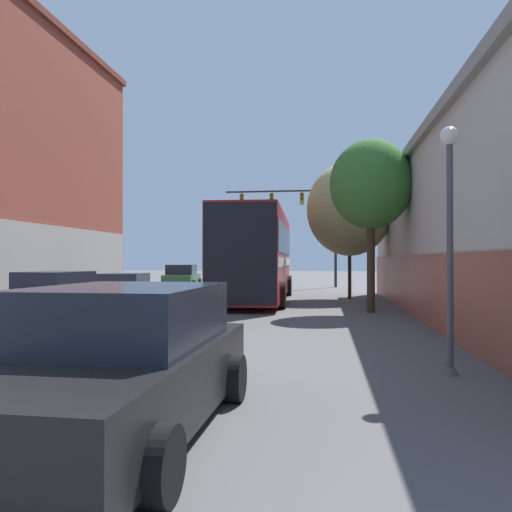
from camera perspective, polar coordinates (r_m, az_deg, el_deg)
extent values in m
cube|color=silver|center=(20.04, -5.77, -5.53)|extent=(0.14, 47.21, 0.01)
cube|color=#9E998E|center=(20.75, -24.97, -0.90)|extent=(0.24, 17.94, 3.20)
cube|color=#995138|center=(15.68, 18.37, -3.40)|extent=(0.24, 22.94, 1.93)
cube|color=maroon|center=(21.61, 0.05, 0.08)|extent=(2.83, 10.98, 3.51)
cube|color=black|center=(21.62, 0.05, 1.76)|extent=(2.88, 10.76, 1.12)
cube|color=beige|center=(21.61, 0.05, -0.66)|extent=(2.87, 10.87, 0.35)
cube|color=black|center=(16.22, -1.87, 0.27)|extent=(2.41, 0.14, 3.37)
cylinder|color=black|center=(25.14, -2.04, -3.37)|extent=(0.33, 1.01, 1.00)
cylinder|color=black|center=(24.93, 3.73, -3.39)|extent=(0.33, 1.01, 1.00)
cylinder|color=black|center=(18.49, -4.91, -4.41)|extent=(0.33, 1.01, 1.00)
cylinder|color=black|center=(18.19, 2.95, -4.48)|extent=(0.33, 1.01, 1.00)
cube|color=black|center=(5.42, -15.77, -13.83)|extent=(1.95, 4.35, 0.71)
cube|color=black|center=(5.54, -14.63, -6.54)|extent=(1.76, 2.28, 0.62)
cylinder|color=black|center=(7.05, -18.38, -12.55)|extent=(0.23, 0.59, 0.59)
cylinder|color=black|center=(6.42, -2.49, -13.78)|extent=(0.23, 0.59, 0.59)
cylinder|color=black|center=(3.95, -10.87, -22.41)|extent=(0.23, 0.59, 0.59)
cube|color=#285633|center=(32.19, -8.43, -2.72)|extent=(2.34, 4.88, 0.71)
cube|color=black|center=(31.93, -8.50, -1.54)|extent=(1.92, 2.62, 0.62)
cylinder|color=black|center=(33.78, -9.59, -3.00)|extent=(0.29, 0.58, 0.56)
cylinder|color=black|center=(33.51, -6.48, -3.02)|extent=(0.29, 0.58, 0.56)
cylinder|color=black|center=(30.93, -10.55, -3.23)|extent=(0.29, 0.58, 0.56)
cylinder|color=black|center=(30.62, -7.16, -3.26)|extent=(0.29, 0.58, 0.56)
cube|color=silver|center=(17.45, -21.60, -4.56)|extent=(2.23, 4.30, 0.69)
cube|color=black|center=(17.25, -22.00, -2.56)|extent=(1.87, 2.32, 0.54)
cylinder|color=black|center=(19.04, -21.63, -4.82)|extent=(0.29, 0.65, 0.63)
cylinder|color=black|center=(18.03, -16.81, -5.08)|extent=(0.29, 0.65, 0.63)
cylinder|color=black|center=(17.03, -26.68, -5.32)|extent=(0.29, 0.65, 0.63)
cylinder|color=black|center=(15.89, -21.57, -5.69)|extent=(0.29, 0.65, 0.63)
cube|color=silver|center=(22.60, -14.69, -3.82)|extent=(2.12, 4.00, 0.58)
cube|color=black|center=(22.39, -14.85, -2.51)|extent=(1.86, 2.13, 0.46)
cylinder|color=black|center=(24.06, -15.96, -4.00)|extent=(0.26, 0.58, 0.57)
cylinder|color=black|center=(23.47, -11.48, -4.10)|extent=(0.26, 0.58, 0.57)
cylinder|color=black|center=(21.82, -18.14, -4.36)|extent=(0.26, 0.58, 0.57)
cylinder|color=black|center=(21.16, -13.24, -4.49)|extent=(0.26, 0.58, 0.57)
cylinder|color=black|center=(33.06, 9.08, 2.24)|extent=(0.18, 0.18, 6.66)
cylinder|color=black|center=(33.45, 2.75, 7.41)|extent=(7.31, 0.12, 0.12)
cube|color=#9E8419|center=(33.29, 5.28, 6.55)|extent=(0.28, 0.24, 0.80)
sphere|color=black|center=(33.17, 5.27, 7.01)|extent=(0.18, 0.18, 0.18)
sphere|color=black|center=(33.14, 5.27, 6.58)|extent=(0.18, 0.18, 0.18)
sphere|color=green|center=(33.11, 5.27, 6.16)|extent=(0.18, 0.18, 0.18)
cube|color=#9E8419|center=(33.44, 1.81, 6.52)|extent=(0.28, 0.24, 0.80)
sphere|color=black|center=(33.32, 1.78, 6.97)|extent=(0.18, 0.18, 0.18)
sphere|color=black|center=(33.29, 1.78, 6.55)|extent=(0.18, 0.18, 0.18)
sphere|color=green|center=(33.26, 1.79, 6.12)|extent=(0.18, 0.18, 0.18)
cube|color=#9E8419|center=(33.70, -1.61, 6.46)|extent=(0.28, 0.24, 0.80)
sphere|color=black|center=(33.59, -1.65, 6.91)|extent=(0.18, 0.18, 0.18)
sphere|color=black|center=(33.56, -1.65, 6.49)|extent=(0.18, 0.18, 0.18)
sphere|color=green|center=(33.53, -1.65, 6.07)|extent=(0.18, 0.18, 0.18)
cone|color=#47474C|center=(8.44, 21.32, -11.86)|extent=(0.26, 0.26, 0.20)
cylinder|color=#47474C|center=(8.27, 21.29, -0.26)|extent=(0.10, 0.10, 3.59)
sphere|color=#EFE5CC|center=(8.49, 21.25, 12.66)|extent=(0.29, 0.29, 0.29)
cylinder|color=#3D2D1E|center=(17.30, 12.99, -1.07)|extent=(0.27, 0.27, 3.18)
ellipsoid|color=#38702D|center=(17.49, 12.98, 8.02)|extent=(2.76, 2.49, 3.04)
cylinder|color=#3D2D1E|center=(23.08, 10.65, -1.82)|extent=(0.16, 0.16, 2.45)
ellipsoid|color=#99A366|center=(23.19, 10.64, 5.30)|extent=(3.88, 3.50, 4.27)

